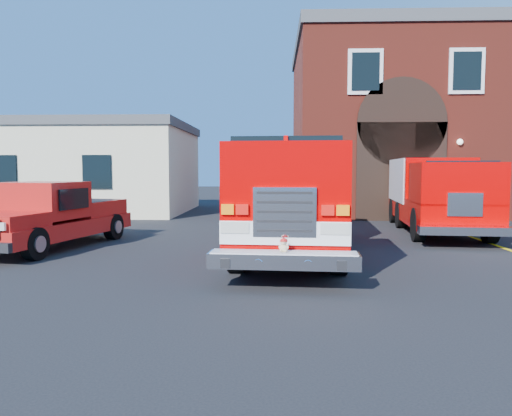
{
  "coord_description": "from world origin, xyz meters",
  "views": [
    {
      "loc": [
        0.39,
        -11.5,
        2.1
      ],
      "look_at": [
        0.0,
        -1.2,
        1.3
      ],
      "focal_mm": 35.0,
      "sensor_mm": 36.0,
      "label": 1
    }
  ],
  "objects_px": {
    "fire_engine": "(292,196)",
    "secondary_truck": "(435,192)",
    "fire_station": "(447,126)",
    "side_building": "(86,167)",
    "pickup_truck": "(50,217)"
  },
  "relations": [
    {
      "from": "fire_station",
      "to": "side_building",
      "type": "relative_size",
      "value": 1.49
    },
    {
      "from": "fire_station",
      "to": "side_building",
      "type": "height_order",
      "value": "fire_station"
    },
    {
      "from": "fire_engine",
      "to": "side_building",
      "type": "bearing_deg",
      "value": 130.43
    },
    {
      "from": "side_building",
      "to": "fire_engine",
      "type": "height_order",
      "value": "side_building"
    },
    {
      "from": "side_building",
      "to": "fire_engine",
      "type": "distance_m",
      "value": 15.2
    },
    {
      "from": "fire_engine",
      "to": "secondary_truck",
      "type": "distance_m",
      "value": 6.44
    },
    {
      "from": "side_building",
      "to": "secondary_truck",
      "type": "xyz_separation_m",
      "value": [
        14.81,
        -7.46,
        -0.86
      ]
    },
    {
      "from": "pickup_truck",
      "to": "secondary_truck",
      "type": "distance_m",
      "value": 12.12
    },
    {
      "from": "side_building",
      "to": "secondary_truck",
      "type": "distance_m",
      "value": 16.61
    },
    {
      "from": "secondary_truck",
      "to": "pickup_truck",
      "type": "bearing_deg",
      "value": -160.97
    },
    {
      "from": "fire_engine",
      "to": "secondary_truck",
      "type": "xyz_separation_m",
      "value": [
        4.97,
        4.1,
        -0.07
      ]
    },
    {
      "from": "fire_station",
      "to": "secondary_truck",
      "type": "height_order",
      "value": "fire_station"
    },
    {
      "from": "fire_engine",
      "to": "secondary_truck",
      "type": "bearing_deg",
      "value": 39.51
    },
    {
      "from": "fire_station",
      "to": "pickup_truck",
      "type": "relative_size",
      "value": 2.67
    },
    {
      "from": "side_building",
      "to": "pickup_truck",
      "type": "relative_size",
      "value": 1.79
    }
  ]
}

